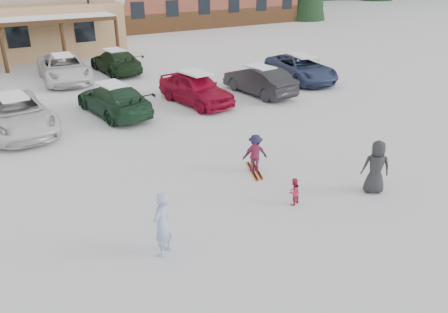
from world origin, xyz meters
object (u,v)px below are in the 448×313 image
child_navy (255,153)px  parked_car_4 (196,88)px  parked_car_11 (116,61)px  parked_car_5 (259,80)px  toddler_red (294,192)px  bystander_dark (376,167)px  parked_car_6 (301,68)px  parked_car_3 (114,99)px  parked_car_10 (64,68)px  lamp_post (88,2)px  parked_car_2 (16,114)px  child_magenta (255,155)px  adult_skier (162,224)px

child_navy → parked_car_4: size_ratio=0.28×
child_navy → parked_car_11: parked_car_11 is taller
child_navy → parked_car_11: bearing=-71.1°
parked_car_5 → parked_car_11: 9.83m
toddler_red → bystander_dark: bearing=150.0°
parked_car_6 → bystander_dark: bearing=-112.3°
parked_car_3 → parked_car_10: bearing=-93.2°
lamp_post → parked_car_11: 7.20m
parked_car_10 → lamp_post: bearing=66.1°
parked_car_2 → child_magenta: bearing=-57.5°
parked_car_11 → parked_car_10: bearing=5.6°
child_magenta → parked_car_2: size_ratio=0.22×
toddler_red → parked_car_3: (-1.82, 10.51, 0.29)m
lamp_post → parked_car_6: bearing=-59.8°
lamp_post → parked_car_11: (-0.44, -6.53, -3.01)m
parked_car_2 → parked_car_11: size_ratio=1.11×
parked_car_11 → toddler_red: bearing=83.6°
lamp_post → parked_car_5: bearing=-73.7°
toddler_red → child_navy: child_navy is taller
parked_car_2 → parked_car_4: parked_car_4 is taller
toddler_red → child_magenta: child_magenta is taller
toddler_red → parked_car_10: (-2.37, 17.84, 0.34)m
lamp_post → parked_car_10: 8.48m
lamp_post → bystander_dark: 25.74m
toddler_red → parked_car_4: parked_car_4 is taller
child_navy → parked_car_2: 10.18m
parked_car_6 → parked_car_11: parked_car_6 is taller
child_navy → parked_car_3: (-2.14, 8.12, 0.06)m
bystander_dark → adult_skier: bearing=33.7°
parked_car_10 → parked_car_11: (3.22, 0.53, -0.05)m
parked_car_3 → parked_car_6: size_ratio=0.93×
parked_car_2 → parked_car_11: 10.42m
toddler_red → parked_car_10: parked_car_10 is taller
parked_car_6 → parked_car_11: size_ratio=1.07×
lamp_post → child_navy: bearing=-92.5°
lamp_post → parked_car_2: (-7.21, -14.45, -2.96)m
parked_car_2 → parked_car_3: 4.09m
parked_car_4 → parked_car_6: bearing=-1.8°
child_magenta → parked_car_10: bearing=-59.3°
bystander_dark → parked_car_5: bystander_dark is taller
toddler_red → child_magenta: size_ratio=0.69×
child_magenta → parked_car_4: parked_car_4 is taller
parked_car_11 → child_navy: bearing=84.3°
parked_car_3 → parked_car_6: 11.26m
child_navy → parked_car_10: 15.68m
parked_car_4 → parked_car_6: parked_car_4 is taller
child_magenta → parked_car_6: bearing=-115.8°
child_magenta → parked_car_2: bearing=-31.7°
adult_skier → bystander_dark: same height
child_navy → adult_skier: bearing=51.3°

